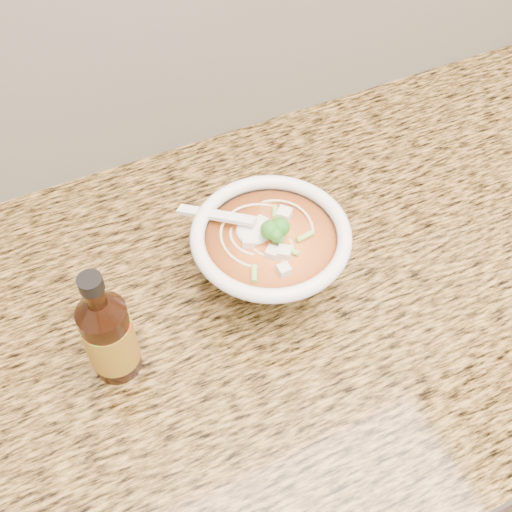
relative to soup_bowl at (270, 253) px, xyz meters
name	(u,v)px	position (x,y,z in m)	size (l,w,h in m)	color
cabinet	(360,393)	(0.19, -0.03, -0.52)	(4.00, 0.65, 0.86)	#321E0F
counter_slab	(401,250)	(0.19, -0.03, -0.07)	(4.00, 0.68, 0.04)	olive
soup_bowl	(270,253)	(0.00, 0.00, 0.00)	(0.20, 0.20, 0.11)	white
hot_sauce_bottle	(109,336)	(-0.22, -0.04, 0.02)	(0.07, 0.07, 0.17)	#341407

